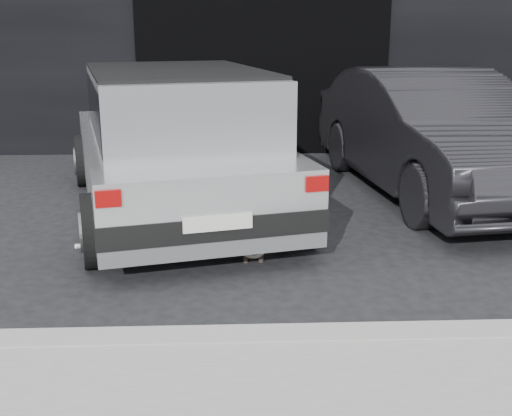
{
  "coord_description": "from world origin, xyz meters",
  "views": [
    {
      "loc": [
        0.46,
        -6.41,
        2.08
      ],
      "look_at": [
        0.67,
        -1.36,
        0.61
      ],
      "focal_mm": 45.0,
      "sensor_mm": 36.0,
      "label": 1
    }
  ],
  "objects_px": {
    "cat_siamese": "(253,244)",
    "cat_white": "(132,235)",
    "silver_hatchback": "(175,136)",
    "second_car": "(432,133)"
  },
  "relations": [
    {
      "from": "cat_siamese",
      "to": "cat_white",
      "type": "height_order",
      "value": "cat_white"
    },
    {
      "from": "silver_hatchback",
      "to": "cat_siamese",
      "type": "distance_m",
      "value": 1.84
    },
    {
      "from": "silver_hatchback",
      "to": "cat_siamese",
      "type": "height_order",
      "value": "silver_hatchback"
    },
    {
      "from": "second_car",
      "to": "cat_siamese",
      "type": "height_order",
      "value": "second_car"
    },
    {
      "from": "cat_siamese",
      "to": "cat_white",
      "type": "xyz_separation_m",
      "value": [
        -1.11,
        0.1,
        0.07
      ]
    },
    {
      "from": "silver_hatchback",
      "to": "cat_white",
      "type": "xyz_separation_m",
      "value": [
        -0.31,
        -1.37,
        -0.68
      ]
    },
    {
      "from": "silver_hatchback",
      "to": "cat_white",
      "type": "height_order",
      "value": "silver_hatchback"
    },
    {
      "from": "cat_siamese",
      "to": "cat_white",
      "type": "bearing_deg",
      "value": -5.7
    },
    {
      "from": "silver_hatchback",
      "to": "cat_siamese",
      "type": "xyz_separation_m",
      "value": [
        0.8,
        -1.47,
        -0.75
      ]
    },
    {
      "from": "second_car",
      "to": "cat_siamese",
      "type": "distance_m",
      "value": 3.26
    }
  ]
}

